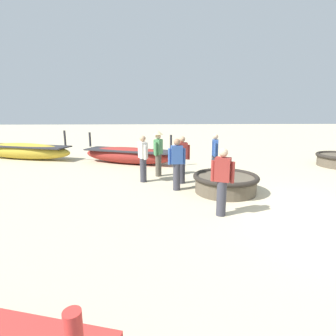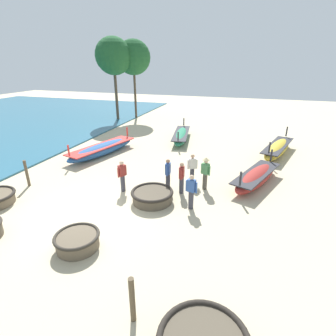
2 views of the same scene
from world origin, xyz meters
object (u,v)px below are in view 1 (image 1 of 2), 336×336
at_px(fisherman_standing_left, 222,180).
at_px(fisherman_hauling, 215,154).
at_px(long_boat_white_hull, 24,151).
at_px(fisherman_by_coracle, 177,163).
at_px(fisherman_crouching, 158,150).
at_px(coracle_tilted, 225,183).
at_px(long_boat_green_hull, 129,155).
at_px(fisherman_with_hat, 143,158).
at_px(fisherman_standing_right, 182,158).

distance_m(fisherman_standing_left, fisherman_hauling, 3.57).
bearing_deg(fisherman_standing_left, fisherman_hauling, -9.57).
xyz_separation_m(long_boat_white_hull, fisherman_by_coracle, (-5.49, -7.19, 0.42)).
distance_m(fisherman_hauling, fisherman_by_coracle, 2.10).
bearing_deg(fisherman_hauling, fisherman_crouching, 83.37).
height_order(coracle_tilted, fisherman_by_coracle, fisherman_by_coracle).
xyz_separation_m(long_boat_green_hull, fisherman_standing_left, (-6.16, -2.76, 0.44)).
distance_m(coracle_tilted, fisherman_hauling, 1.87).
xyz_separation_m(fisherman_crouching, fisherman_hauling, (-0.23, -2.02, -0.12)).
height_order(fisherman_with_hat, fisherman_standing_right, same).
bearing_deg(fisherman_with_hat, long_boat_white_hull, 53.65).
xyz_separation_m(long_boat_green_hull, long_boat_white_hull, (1.34, 5.31, 0.02)).
height_order(fisherman_crouching, fisherman_by_coracle, fisherman_crouching).
relative_size(long_boat_green_hull, fisherman_standing_left, 2.85).
xyz_separation_m(fisherman_with_hat, fisherman_standing_right, (-0.23, -1.28, 0.00)).
distance_m(coracle_tilted, long_boat_green_hull, 5.53).
relative_size(long_boat_green_hull, long_boat_white_hull, 0.85).
height_order(long_boat_white_hull, fisherman_by_coracle, fisherman_by_coracle).
xyz_separation_m(coracle_tilted, fisherman_with_hat, (1.26, 2.48, 0.54)).
bearing_deg(coracle_tilted, fisherman_hauling, -1.58).
bearing_deg(fisherman_standing_right, long_boat_white_hull, 57.42).
bearing_deg(fisherman_by_coracle, long_boat_white_hull, 52.66).
height_order(long_boat_green_hull, fisherman_by_coracle, fisherman_by_coracle).
bearing_deg(fisherman_with_hat, fisherman_crouching, -33.90).
height_order(long_boat_green_hull, fisherman_hauling, fisherman_hauling).
bearing_deg(fisherman_by_coracle, coracle_tilted, -101.47).
bearing_deg(fisherman_hauling, coracle_tilted, 178.42).
relative_size(long_boat_green_hull, fisherman_crouching, 2.68).
relative_size(fisherman_standing_right, fisherman_by_coracle, 1.00).
bearing_deg(fisherman_crouching, fisherman_with_hat, 146.10).
bearing_deg(long_boat_white_hull, fisherman_hauling, -114.69).
xyz_separation_m(long_boat_green_hull, fisherman_by_coracle, (-4.14, -1.88, 0.44)).
bearing_deg(fisherman_hauling, fisherman_standing_left, 170.43).
bearing_deg(fisherman_with_hat, fisherman_standing_left, -147.04).
distance_m(coracle_tilted, fisherman_standing_right, 1.68).
bearing_deg(fisherman_crouching, coracle_tilted, -135.82).
relative_size(long_boat_green_hull, fisherman_with_hat, 2.85).
distance_m(fisherman_with_hat, fisherman_crouching, 0.93).
height_order(fisherman_with_hat, fisherman_standing_left, same).
bearing_deg(long_boat_white_hull, fisherman_standing_left, -132.91).
relative_size(coracle_tilted, fisherman_standing_left, 1.22).
bearing_deg(coracle_tilted, fisherman_with_hat, 63.05).
height_order(coracle_tilted, long_boat_green_hull, long_boat_green_hull).
bearing_deg(fisherman_hauling, long_boat_white_hull, 65.31).
distance_m(long_boat_green_hull, long_boat_white_hull, 5.47).
distance_m(long_boat_green_hull, fisherman_hauling, 4.29).
bearing_deg(long_boat_white_hull, fisherman_by_coracle, -127.34).
bearing_deg(fisherman_crouching, fisherman_hauling, -96.63).
distance_m(fisherman_standing_right, fisherman_by_coracle, 0.78).
relative_size(fisherman_standing_left, fisherman_crouching, 0.94).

